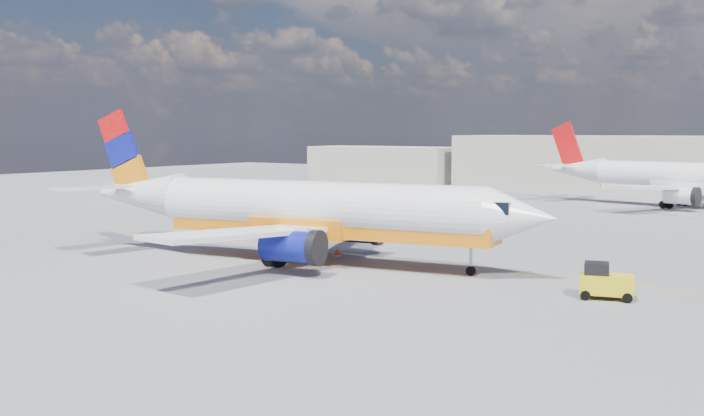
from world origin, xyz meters
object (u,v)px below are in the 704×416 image
Objects in this scene: main_jet at (306,211)px; second_jet at (684,179)px; gse_tug at (605,282)px; traffic_cone at (337,252)px.

second_jet is at bearing 67.47° from main_jet.
main_jet is 1.05× the size of second_jet.
main_jet is 20.07m from gse_tug.
main_jet reaches higher than gse_tug.
second_jet is at bearing 76.54° from traffic_cone.
main_jet is 55.16× the size of traffic_cone.
second_jet is 54.62m from gse_tug.
second_jet is 52.10m from traffic_cone.
main_jet is 11.58× the size of gse_tug.
second_jet is at bearing 81.16° from gse_tug.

